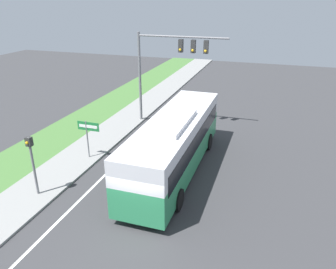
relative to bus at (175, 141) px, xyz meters
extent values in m
plane|color=#38383A|center=(0.01, -4.89, -1.88)|extent=(80.00, 80.00, 0.00)
cube|color=gray|center=(-6.19, -4.89, -1.82)|extent=(2.80, 80.00, 0.12)
cube|color=silver|center=(-3.59, -4.89, -1.88)|extent=(0.14, 30.00, 0.01)
cube|color=#2D8956|center=(0.00, 0.01, -0.73)|extent=(2.55, 11.12, 1.56)
cube|color=silver|center=(0.00, 0.01, 0.69)|extent=(2.55, 11.12, 1.27)
cube|color=black|center=(0.00, 0.01, 0.25)|extent=(2.59, 10.23, 0.96)
cube|color=silver|center=(0.00, -0.82, 1.45)|extent=(1.79, 3.89, 0.24)
cylinder|color=black|center=(-1.23, 3.46, -1.35)|extent=(0.28, 1.06, 1.06)
cylinder|color=black|center=(1.23, 3.46, -1.35)|extent=(0.28, 1.06, 1.06)
cylinder|color=black|center=(-1.23, -3.43, -1.35)|extent=(0.28, 1.06, 1.06)
cylinder|color=black|center=(1.23, -3.43, -1.35)|extent=(0.28, 1.06, 1.06)
cylinder|color=slate|center=(-5.04, 7.09, 1.55)|extent=(0.20, 0.20, 6.87)
cylinder|color=slate|center=(-1.73, 7.09, 4.74)|extent=(6.62, 0.14, 0.14)
cube|color=#2D2D2D|center=(-1.81, 7.09, 4.12)|extent=(0.32, 0.28, 0.90)
sphere|color=yellow|center=(-1.81, 6.91, 3.87)|extent=(0.18, 0.18, 0.18)
cube|color=#2D2D2D|center=(-0.90, 7.09, 4.12)|extent=(0.32, 0.28, 0.90)
sphere|color=yellow|center=(-0.90, 6.91, 3.87)|extent=(0.18, 0.18, 0.18)
cube|color=#2D2D2D|center=(0.01, 7.09, 4.12)|extent=(0.32, 0.28, 0.90)
sphere|color=yellow|center=(0.01, 6.91, 3.87)|extent=(0.18, 0.18, 0.18)
cylinder|color=slate|center=(-5.77, -4.55, -0.29)|extent=(0.12, 0.12, 3.19)
cube|color=#2D2D2D|center=(-5.77, -4.55, 1.09)|extent=(0.28, 0.24, 0.44)
sphere|color=yellow|center=(-5.77, -4.70, 1.09)|extent=(0.14, 0.14, 0.14)
cylinder|color=slate|center=(-5.48, -0.17, -0.65)|extent=(0.08, 0.08, 2.47)
cube|color=#196B33|center=(-5.33, -0.17, 0.28)|extent=(1.42, 0.03, 0.53)
cube|color=white|center=(-5.33, -0.19, 0.28)|extent=(1.21, 0.01, 0.19)
camera|label=1|loc=(4.81, -15.76, 7.38)|focal=35.00mm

